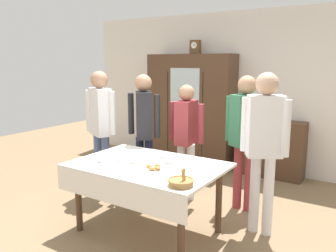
{
  "coord_description": "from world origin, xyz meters",
  "views": [
    {
      "loc": [
        2.11,
        -3.07,
        1.86
      ],
      "look_at": [
        0.0,
        0.2,
        1.13
      ],
      "focal_mm": 36.81,
      "sensor_mm": 36.0,
      "label": 1
    }
  ],
  "objects_px": {
    "spoon_back_edge": "(113,167)",
    "person_behind_table_right": "(101,120)",
    "person_beside_shelf": "(144,123)",
    "tea_cup_back_edge": "(133,161)",
    "tea_cup_mid_left": "(121,151)",
    "tea_cup_far_left": "(169,162)",
    "person_behind_table_left": "(186,131)",
    "pastry_plate": "(154,168)",
    "person_near_right_end": "(264,137)",
    "tea_cup_mid_right": "(163,155)",
    "spoon_near_left": "(138,153)",
    "tea_cup_near_left": "(101,160)",
    "book_stack": "(273,119)",
    "bookshelf_low": "(271,148)",
    "person_by_cabinet": "(245,129)",
    "spoon_near_right": "(104,156)",
    "wall_cabinet": "(191,110)",
    "tea_cup_front_edge": "(121,159)",
    "dining_table": "(146,174)",
    "bread_basket": "(181,182)",
    "mantel_clock": "(195,47)"
  },
  "relations": [
    {
      "from": "spoon_back_edge",
      "to": "person_behind_table_right",
      "type": "distance_m",
      "value": 1.32
    },
    {
      "from": "person_beside_shelf",
      "to": "tea_cup_back_edge",
      "type": "bearing_deg",
      "value": -59.86
    },
    {
      "from": "tea_cup_mid_left",
      "to": "tea_cup_far_left",
      "type": "height_order",
      "value": "same"
    },
    {
      "from": "tea_cup_back_edge",
      "to": "person_behind_table_left",
      "type": "distance_m",
      "value": 1.14
    },
    {
      "from": "spoon_back_edge",
      "to": "person_beside_shelf",
      "type": "relative_size",
      "value": 0.07
    },
    {
      "from": "pastry_plate",
      "to": "person_near_right_end",
      "type": "distance_m",
      "value": 1.2
    },
    {
      "from": "tea_cup_mid_right",
      "to": "tea_cup_far_left",
      "type": "bearing_deg",
      "value": -42.73
    },
    {
      "from": "tea_cup_back_edge",
      "to": "spoon_near_left",
      "type": "xyz_separation_m",
      "value": [
        -0.21,
        0.36,
        -0.02
      ]
    },
    {
      "from": "tea_cup_mid_left",
      "to": "pastry_plate",
      "type": "bearing_deg",
      "value": -23.82
    },
    {
      "from": "person_behind_table_right",
      "to": "tea_cup_near_left",
      "type": "bearing_deg",
      "value": -46.4
    },
    {
      "from": "tea_cup_mid_left",
      "to": "person_behind_table_left",
      "type": "height_order",
      "value": "person_behind_table_left"
    },
    {
      "from": "book_stack",
      "to": "person_behind_table_right",
      "type": "height_order",
      "value": "person_behind_table_right"
    },
    {
      "from": "bookshelf_low",
      "to": "tea_cup_mid_right",
      "type": "height_order",
      "value": "bookshelf_low"
    },
    {
      "from": "tea_cup_back_edge",
      "to": "pastry_plate",
      "type": "relative_size",
      "value": 0.46
    },
    {
      "from": "person_by_cabinet",
      "to": "person_near_right_end",
      "type": "bearing_deg",
      "value": -51.55
    },
    {
      "from": "spoon_near_right",
      "to": "wall_cabinet",
      "type": "bearing_deg",
      "value": 96.84
    },
    {
      "from": "tea_cup_mid_right",
      "to": "spoon_near_left",
      "type": "bearing_deg",
      "value": -178.08
    },
    {
      "from": "tea_cup_front_edge",
      "to": "person_near_right_end",
      "type": "bearing_deg",
      "value": 28.07
    },
    {
      "from": "spoon_back_edge",
      "to": "person_beside_shelf",
      "type": "distance_m",
      "value": 1.21
    },
    {
      "from": "tea_cup_near_left",
      "to": "person_near_right_end",
      "type": "relative_size",
      "value": 0.07
    },
    {
      "from": "bookshelf_low",
      "to": "person_by_cabinet",
      "type": "xyz_separation_m",
      "value": [
        0.09,
        -1.47,
        0.57
      ]
    },
    {
      "from": "bookshelf_low",
      "to": "pastry_plate",
      "type": "bearing_deg",
      "value": -98.26
    },
    {
      "from": "dining_table",
      "to": "bread_basket",
      "type": "distance_m",
      "value": 0.73
    },
    {
      "from": "person_by_cabinet",
      "to": "person_behind_table_left",
      "type": "bearing_deg",
      "value": -173.84
    },
    {
      "from": "tea_cup_front_edge",
      "to": "spoon_near_left",
      "type": "relative_size",
      "value": 1.09
    },
    {
      "from": "tea_cup_mid_right",
      "to": "person_near_right_end",
      "type": "relative_size",
      "value": 0.07
    },
    {
      "from": "book_stack",
      "to": "tea_cup_front_edge",
      "type": "bearing_deg",
      "value": -108.16
    },
    {
      "from": "mantel_clock",
      "to": "tea_cup_mid_right",
      "type": "xyz_separation_m",
      "value": [
        0.83,
        -2.26,
        -1.3
      ]
    },
    {
      "from": "spoon_back_edge",
      "to": "spoon_near_left",
      "type": "height_order",
      "value": "same"
    },
    {
      "from": "tea_cup_back_edge",
      "to": "bread_basket",
      "type": "xyz_separation_m",
      "value": [
        0.77,
        -0.29,
        0.01
      ]
    },
    {
      "from": "person_behind_table_left",
      "to": "person_by_cabinet",
      "type": "bearing_deg",
      "value": 6.16
    },
    {
      "from": "tea_cup_near_left",
      "to": "tea_cup_back_edge",
      "type": "relative_size",
      "value": 1.0
    },
    {
      "from": "pastry_plate",
      "to": "tea_cup_far_left",
      "type": "bearing_deg",
      "value": 86.77
    },
    {
      "from": "mantel_clock",
      "to": "person_beside_shelf",
      "type": "relative_size",
      "value": 0.14
    },
    {
      "from": "spoon_near_right",
      "to": "tea_cup_mid_left",
      "type": "bearing_deg",
      "value": 71.93
    },
    {
      "from": "book_stack",
      "to": "person_behind_table_right",
      "type": "xyz_separation_m",
      "value": [
        -1.77,
        -2.06,
        0.11
      ]
    },
    {
      "from": "wall_cabinet",
      "to": "spoon_near_left",
      "type": "xyz_separation_m",
      "value": [
        0.56,
        -2.28,
        -0.21
      ]
    },
    {
      "from": "wall_cabinet",
      "to": "tea_cup_mid_left",
      "type": "bearing_deg",
      "value": -80.85
    },
    {
      "from": "tea_cup_mid_left",
      "to": "person_beside_shelf",
      "type": "xyz_separation_m",
      "value": [
        -0.13,
        0.63,
        0.23
      ]
    },
    {
      "from": "tea_cup_near_left",
      "to": "person_by_cabinet",
      "type": "height_order",
      "value": "person_by_cabinet"
    },
    {
      "from": "bookshelf_low",
      "to": "pastry_plate",
      "type": "distance_m",
      "value": 2.79
    },
    {
      "from": "person_behind_table_left",
      "to": "book_stack",
      "type": "bearing_deg",
      "value": 65.76
    },
    {
      "from": "book_stack",
      "to": "tea_cup_mid_right",
      "type": "relative_size",
      "value": 1.54
    },
    {
      "from": "spoon_near_right",
      "to": "mantel_clock",
      "type": "bearing_deg",
      "value": 95.15
    },
    {
      "from": "tea_cup_far_left",
      "to": "person_by_cabinet",
      "type": "xyz_separation_m",
      "value": [
        0.47,
        1.01,
        0.23
      ]
    },
    {
      "from": "tea_cup_mid_left",
      "to": "tea_cup_front_edge",
      "type": "distance_m",
      "value": 0.33
    },
    {
      "from": "tea_cup_mid_right",
      "to": "tea_cup_back_edge",
      "type": "bearing_deg",
      "value": -109.85
    },
    {
      "from": "tea_cup_near_left",
      "to": "tea_cup_front_edge",
      "type": "height_order",
      "value": "same"
    },
    {
      "from": "tea_cup_mid_left",
      "to": "bread_basket",
      "type": "xyz_separation_m",
      "value": [
        1.15,
        -0.55,
        0.01
      ]
    },
    {
      "from": "tea_cup_near_left",
      "to": "spoon_near_right",
      "type": "distance_m",
      "value": 0.23
    }
  ]
}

